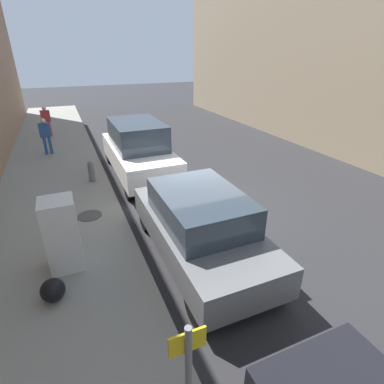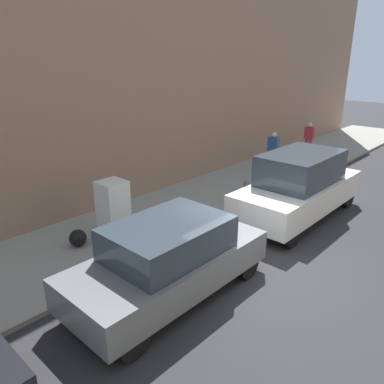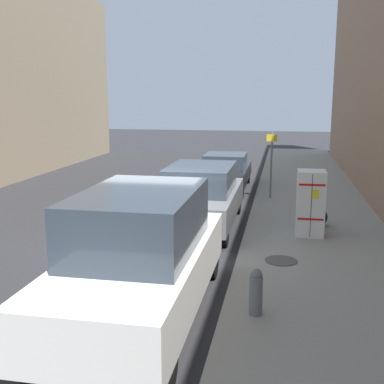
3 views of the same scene
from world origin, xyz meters
TOP-DOWN VIEW (x-y plane):
  - ground_plane at (0.00, 0.00)m, footprint 80.00×80.00m
  - sidewalk_slab at (-4.00, 0.00)m, footprint 3.75×44.00m
  - discarded_refrigerator at (-3.77, -1.33)m, footprint 0.70×0.71m
  - manhole_cover at (-3.08, 0.84)m, footprint 0.70×0.70m
  - street_sign_post at (-2.65, -5.77)m, footprint 0.36×0.07m
  - fire_hydrant at (-2.69, 3.53)m, footprint 0.22×0.22m
  - trash_bag at (-4.07, -2.32)m, footprint 0.47×0.47m
  - parked_sedan_dark at (-0.82, -7.67)m, footprint 1.80×4.37m
  - parked_suv_gray at (-0.82, -2.06)m, footprint 1.98×4.60m
  - parked_van_white at (-0.82, 3.73)m, footprint 2.01×5.17m

SIDE VIEW (x-z plane):
  - ground_plane at x=0.00m, z-range 0.00..0.00m
  - sidewalk_slab at x=-4.00m, z-range 0.00..0.12m
  - manhole_cover at x=-3.08m, z-range 0.12..0.14m
  - trash_bag at x=-4.07m, z-range 0.12..0.59m
  - fire_hydrant at x=-2.69m, z-range 0.13..0.92m
  - parked_sedan_dark at x=-0.82m, z-range 0.02..1.40m
  - parked_suv_gray at x=-0.82m, z-range 0.02..1.75m
  - discarded_refrigerator at x=-3.77m, z-range 0.13..1.79m
  - parked_van_white at x=-0.82m, z-range -0.01..2.15m
  - street_sign_post at x=-2.65m, z-range 0.27..2.56m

